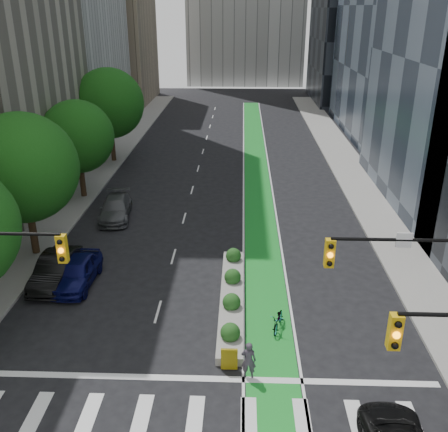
# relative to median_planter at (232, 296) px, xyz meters

# --- Properties ---
(ground) EXTENTS (160.00, 160.00, 0.00)m
(ground) POSITION_rel_median_planter_xyz_m (-1.20, -7.04, -0.37)
(ground) COLOR black
(ground) RESTS_ON ground
(sidewalk_left) EXTENTS (3.60, 90.00, 0.15)m
(sidewalk_left) POSITION_rel_median_planter_xyz_m (-13.00, 17.96, -0.30)
(sidewalk_left) COLOR gray
(sidewalk_left) RESTS_ON ground
(sidewalk_right) EXTENTS (3.60, 90.00, 0.15)m
(sidewalk_right) POSITION_rel_median_planter_xyz_m (10.60, 17.96, -0.30)
(sidewalk_right) COLOR gray
(sidewalk_right) RESTS_ON ground
(bike_lane_paint) EXTENTS (2.20, 70.00, 0.01)m
(bike_lane_paint) POSITION_rel_median_planter_xyz_m (1.80, 22.96, -0.37)
(bike_lane_paint) COLOR #198B28
(bike_lane_paint) RESTS_ON ground
(building_tan_far) EXTENTS (14.00, 16.00, 26.00)m
(building_tan_far) POSITION_rel_median_planter_xyz_m (-21.20, 58.96, 12.63)
(building_tan_far) COLOR tan
(building_tan_far) RESTS_ON ground
(building_dark_end) EXTENTS (14.00, 18.00, 28.00)m
(building_dark_end) POSITION_rel_median_planter_xyz_m (18.80, 60.96, 13.63)
(building_dark_end) COLOR black
(building_dark_end) RESTS_ON ground
(tree_mid) EXTENTS (6.40, 6.40, 8.78)m
(tree_mid) POSITION_rel_median_planter_xyz_m (-12.20, 4.96, 5.20)
(tree_mid) COLOR black
(tree_mid) RESTS_ON ground
(tree_midfar) EXTENTS (5.60, 5.60, 7.76)m
(tree_midfar) POSITION_rel_median_planter_xyz_m (-12.20, 14.96, 4.57)
(tree_midfar) COLOR black
(tree_midfar) RESTS_ON ground
(tree_far) EXTENTS (6.60, 6.60, 9.00)m
(tree_far) POSITION_rel_median_planter_xyz_m (-12.20, 24.96, 5.32)
(tree_far) COLOR black
(tree_far) RESTS_ON ground
(signal_right) EXTENTS (5.82, 0.51, 7.20)m
(signal_right) POSITION_rel_median_planter_xyz_m (7.47, -6.57, 4.43)
(signal_right) COLOR black
(signal_right) RESTS_ON ground
(median_planter) EXTENTS (1.20, 10.26, 1.10)m
(median_planter) POSITION_rel_median_planter_xyz_m (0.00, 0.00, 0.00)
(median_planter) COLOR gray
(median_planter) RESTS_ON ground
(bicycle) EXTENTS (1.04, 1.85, 0.92)m
(bicycle) POSITION_rel_median_planter_xyz_m (2.25, -2.21, 0.09)
(bicycle) COLOR gray
(bicycle) RESTS_ON ground
(cyclist) EXTENTS (0.66, 0.48, 1.70)m
(cyclist) POSITION_rel_median_planter_xyz_m (0.80, -5.64, 0.48)
(cyclist) COLOR #3E3843
(cyclist) RESTS_ON ground
(parked_car_left_near) EXTENTS (1.93, 4.59, 1.55)m
(parked_car_left_near) POSITION_rel_median_planter_xyz_m (-8.49, 1.50, 0.40)
(parked_car_left_near) COLOR #0C0F4D
(parked_car_left_near) RESTS_ON ground
(parked_car_left_mid) EXTENTS (1.67, 4.77, 1.57)m
(parked_car_left_mid) POSITION_rel_median_planter_xyz_m (-9.77, 1.69, 0.41)
(parked_car_left_mid) COLOR black
(parked_car_left_mid) RESTS_ON ground
(parked_car_left_far) EXTENTS (2.64, 5.24, 1.46)m
(parked_car_left_far) POSITION_rel_median_planter_xyz_m (-8.64, 10.89, 0.36)
(parked_car_left_far) COLOR #505254
(parked_car_left_far) RESTS_ON ground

